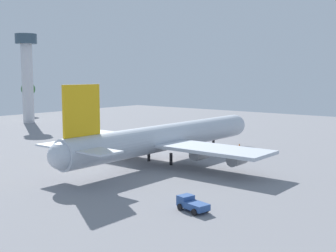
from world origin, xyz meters
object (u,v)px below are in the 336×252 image
(baggage_tug, at_px, (192,204))
(control_tower, at_px, (27,70))
(cargo_airplane, at_px, (167,138))
(safety_cone_nose, at_px, (239,145))

(baggage_tug, relative_size, control_tower, 0.15)
(cargo_airplane, bearing_deg, baggage_tug, -135.33)
(safety_cone_nose, xyz_separation_m, control_tower, (-3.06, 99.23, 21.77))
(baggage_tug, height_order, control_tower, control_tower)
(baggage_tug, relative_size, safety_cone_nose, 8.81)
(cargo_airplane, relative_size, control_tower, 1.81)
(cargo_airplane, height_order, baggage_tug, cargo_airplane)
(safety_cone_nose, relative_size, control_tower, 0.02)
(safety_cone_nose, bearing_deg, baggage_tug, -156.89)
(cargo_airplane, xyz_separation_m, safety_cone_nose, (30.32, -2.07, -5.30))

